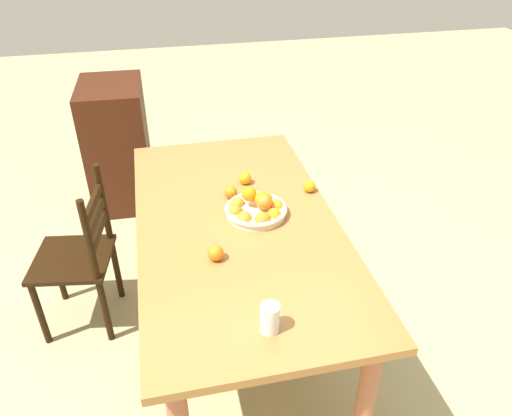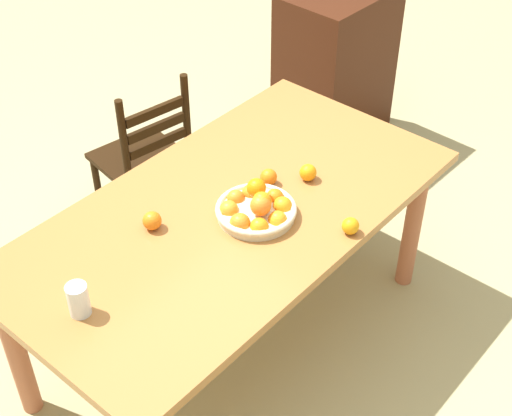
{
  "view_description": "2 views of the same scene",
  "coord_description": "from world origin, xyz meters",
  "px_view_note": "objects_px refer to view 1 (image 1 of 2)",
  "views": [
    {
      "loc": [
        -1.93,
        0.33,
        2.1
      ],
      "look_at": [
        0.03,
        -0.1,
        0.78
      ],
      "focal_mm": 34.3,
      "sensor_mm": 36.0,
      "label": 1
    },
    {
      "loc": [
        -1.59,
        -1.5,
        2.54
      ],
      "look_at": [
        0.03,
        -0.1,
        0.78
      ],
      "focal_mm": 51.85,
      "sensor_mm": 36.0,
      "label": 2
    }
  ],
  "objects_px": {
    "orange_loose_2": "(216,253)",
    "dining_table": "(237,237)",
    "orange_loose_3": "(309,186)",
    "orange_loose_0": "(231,192)",
    "chair_near_window": "(80,258)",
    "drinking_glass": "(270,318)",
    "cabinet": "(118,145)",
    "orange_loose_1": "(245,178)",
    "fruit_bowl": "(257,209)"
  },
  "relations": [
    {
      "from": "dining_table",
      "to": "drinking_glass",
      "type": "height_order",
      "value": "drinking_glass"
    },
    {
      "from": "cabinet",
      "to": "orange_loose_0",
      "type": "relative_size",
      "value": 13.92
    },
    {
      "from": "chair_near_window",
      "to": "cabinet",
      "type": "distance_m",
      "value": 1.32
    },
    {
      "from": "orange_loose_1",
      "to": "orange_loose_2",
      "type": "bearing_deg",
      "value": 157.7
    },
    {
      "from": "dining_table",
      "to": "orange_loose_0",
      "type": "bearing_deg",
      "value": -2.04
    },
    {
      "from": "dining_table",
      "to": "orange_loose_3",
      "type": "bearing_deg",
      "value": -66.26
    },
    {
      "from": "dining_table",
      "to": "orange_loose_2",
      "type": "relative_size",
      "value": 25.58
    },
    {
      "from": "chair_near_window",
      "to": "orange_loose_2",
      "type": "bearing_deg",
      "value": 60.05
    },
    {
      "from": "fruit_bowl",
      "to": "orange_loose_0",
      "type": "relative_size",
      "value": 4.58
    },
    {
      "from": "orange_loose_0",
      "to": "chair_near_window",
      "type": "bearing_deg",
      "value": 86.55
    },
    {
      "from": "orange_loose_2",
      "to": "orange_loose_3",
      "type": "xyz_separation_m",
      "value": [
        0.46,
        -0.57,
        -0.0
      ]
    },
    {
      "from": "orange_loose_1",
      "to": "orange_loose_3",
      "type": "xyz_separation_m",
      "value": [
        -0.16,
        -0.32,
        -0.0
      ]
    },
    {
      "from": "orange_loose_3",
      "to": "orange_loose_2",
      "type": "bearing_deg",
      "value": 128.79
    },
    {
      "from": "orange_loose_1",
      "to": "orange_loose_3",
      "type": "bearing_deg",
      "value": -116.26
    },
    {
      "from": "dining_table",
      "to": "chair_near_window",
      "type": "relative_size",
      "value": 2.01
    },
    {
      "from": "drinking_glass",
      "to": "orange_loose_2",
      "type": "bearing_deg",
      "value": 16.6
    },
    {
      "from": "cabinet",
      "to": "orange_loose_1",
      "type": "relative_size",
      "value": 13.57
    },
    {
      "from": "chair_near_window",
      "to": "orange_loose_1",
      "type": "bearing_deg",
      "value": 103.72
    },
    {
      "from": "orange_loose_3",
      "to": "orange_loose_0",
      "type": "bearing_deg",
      "value": 85.76
    },
    {
      "from": "dining_table",
      "to": "orange_loose_1",
      "type": "xyz_separation_m",
      "value": [
        0.34,
        -0.11,
        0.13
      ]
    },
    {
      "from": "cabinet",
      "to": "orange_loose_1",
      "type": "bearing_deg",
      "value": -147.48
    },
    {
      "from": "chair_near_window",
      "to": "drinking_glass",
      "type": "distance_m",
      "value": 1.32
    },
    {
      "from": "orange_loose_2",
      "to": "orange_loose_3",
      "type": "relative_size",
      "value": 1.1
    },
    {
      "from": "dining_table",
      "to": "fruit_bowl",
      "type": "distance_m",
      "value": 0.17
    },
    {
      "from": "cabinet",
      "to": "fruit_bowl",
      "type": "distance_m",
      "value": 1.74
    },
    {
      "from": "dining_table",
      "to": "orange_loose_2",
      "type": "height_order",
      "value": "orange_loose_2"
    },
    {
      "from": "orange_loose_1",
      "to": "orange_loose_0",
      "type": "bearing_deg",
      "value": 141.3
    },
    {
      "from": "fruit_bowl",
      "to": "orange_loose_3",
      "type": "bearing_deg",
      "value": -64.23
    },
    {
      "from": "orange_loose_1",
      "to": "dining_table",
      "type": "bearing_deg",
      "value": 162.51
    },
    {
      "from": "dining_table",
      "to": "fruit_bowl",
      "type": "height_order",
      "value": "fruit_bowl"
    },
    {
      "from": "dining_table",
      "to": "cabinet",
      "type": "xyz_separation_m",
      "value": [
        1.58,
        0.63,
        -0.18
      ]
    },
    {
      "from": "orange_loose_0",
      "to": "orange_loose_1",
      "type": "relative_size",
      "value": 0.98
    },
    {
      "from": "cabinet",
      "to": "fruit_bowl",
      "type": "relative_size",
      "value": 3.04
    },
    {
      "from": "cabinet",
      "to": "orange_loose_0",
      "type": "distance_m",
      "value": 1.53
    },
    {
      "from": "chair_near_window",
      "to": "orange_loose_3",
      "type": "height_order",
      "value": "chair_near_window"
    },
    {
      "from": "chair_near_window",
      "to": "orange_loose_0",
      "type": "relative_size",
      "value": 13.46
    },
    {
      "from": "drinking_glass",
      "to": "dining_table",
      "type": "bearing_deg",
      "value": -0.9
    },
    {
      "from": "orange_loose_0",
      "to": "orange_loose_3",
      "type": "bearing_deg",
      "value": -94.24
    },
    {
      "from": "fruit_bowl",
      "to": "orange_loose_2",
      "type": "bearing_deg",
      "value": 140.67
    },
    {
      "from": "cabinet",
      "to": "orange_loose_3",
      "type": "xyz_separation_m",
      "value": [
        -1.39,
        -1.06,
        0.31
      ]
    },
    {
      "from": "orange_loose_1",
      "to": "drinking_glass",
      "type": "height_order",
      "value": "drinking_glass"
    },
    {
      "from": "orange_loose_0",
      "to": "orange_loose_3",
      "type": "relative_size",
      "value": 1.04
    },
    {
      "from": "orange_loose_2",
      "to": "dining_table",
      "type": "bearing_deg",
      "value": -27.97
    },
    {
      "from": "dining_table",
      "to": "drinking_glass",
      "type": "distance_m",
      "value": 0.73
    },
    {
      "from": "orange_loose_2",
      "to": "orange_loose_3",
      "type": "height_order",
      "value": "orange_loose_2"
    },
    {
      "from": "dining_table",
      "to": "fruit_bowl",
      "type": "relative_size",
      "value": 5.89
    },
    {
      "from": "dining_table",
      "to": "orange_loose_3",
      "type": "height_order",
      "value": "orange_loose_3"
    },
    {
      "from": "chair_near_window",
      "to": "fruit_bowl",
      "type": "bearing_deg",
      "value": 84.52
    },
    {
      "from": "cabinet",
      "to": "orange_loose_0",
      "type": "bearing_deg",
      "value": -153.26
    },
    {
      "from": "chair_near_window",
      "to": "orange_loose_2",
      "type": "height_order",
      "value": "chair_near_window"
    }
  ]
}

